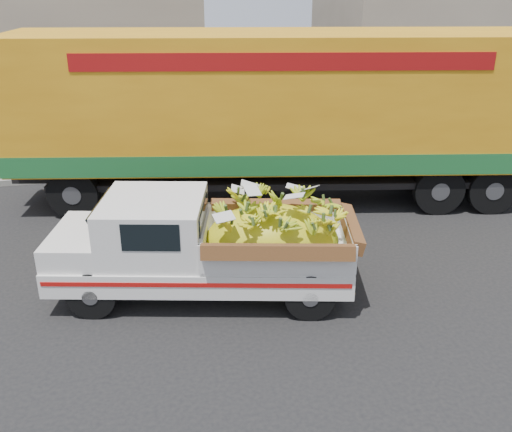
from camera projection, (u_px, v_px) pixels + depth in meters
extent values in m
plane|color=black|center=(249.00, 290.00, 9.63)|extent=(100.00, 100.00, 0.00)
cube|color=gray|center=(198.00, 168.00, 15.48)|extent=(60.00, 0.25, 0.15)
cube|color=gray|center=(189.00, 148.00, 17.36)|extent=(60.00, 4.00, 0.14)
cube|color=gray|center=(483.00, 22.00, 25.28)|extent=(14.00, 6.00, 6.00)
cylinder|color=black|center=(92.00, 294.00, 8.77)|extent=(0.80, 0.40, 0.77)
cylinder|color=black|center=(115.00, 251.00, 10.14)|extent=(0.80, 0.40, 0.77)
cylinder|color=black|center=(310.00, 296.00, 8.73)|extent=(0.80, 0.40, 0.77)
cylinder|color=black|center=(304.00, 252.00, 10.09)|extent=(0.80, 0.40, 0.77)
cube|color=silver|center=(202.00, 262.00, 9.36)|extent=(5.05, 2.81, 0.40)
cube|color=#A50F0C|center=(196.00, 285.00, 8.53)|extent=(4.56, 1.11, 0.07)
cube|color=silver|center=(60.00, 267.00, 9.43)|extent=(0.50, 1.67, 0.14)
cube|color=silver|center=(80.00, 241.00, 9.24)|extent=(1.22, 1.78, 0.37)
cube|color=silver|center=(154.00, 226.00, 9.12)|extent=(1.92, 1.98, 0.92)
cube|color=black|center=(150.00, 238.00, 8.28)|extent=(0.85, 0.21, 0.43)
cube|color=silver|center=(276.00, 238.00, 9.17)|extent=(2.68, 2.23, 0.52)
ellipsoid|color=yellow|center=(270.00, 243.00, 9.21)|extent=(2.38, 1.84, 1.30)
cylinder|color=black|center=(492.00, 189.00, 12.61)|extent=(1.14, 0.53, 1.10)
cylinder|color=black|center=(460.00, 162.00, 14.46)|extent=(1.14, 0.53, 1.10)
cylinder|color=black|center=(438.00, 190.00, 12.58)|extent=(1.14, 0.53, 1.10)
cylinder|color=black|center=(413.00, 162.00, 14.42)|extent=(1.14, 0.53, 1.10)
cylinder|color=black|center=(74.00, 193.00, 12.37)|extent=(1.14, 0.53, 1.10)
cylinder|color=black|center=(95.00, 165.00, 14.21)|extent=(1.14, 0.53, 1.10)
cube|color=black|center=(278.00, 167.00, 13.32)|extent=(11.97, 3.31, 0.36)
cube|color=orange|center=(279.00, 99.00, 12.70)|extent=(12.02, 4.73, 2.84)
cube|color=#1B5E29|center=(278.00, 149.00, 13.15)|extent=(12.08, 4.76, 0.45)
cube|color=maroon|center=(284.00, 62.00, 11.16)|extent=(8.24, 1.65, 0.35)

